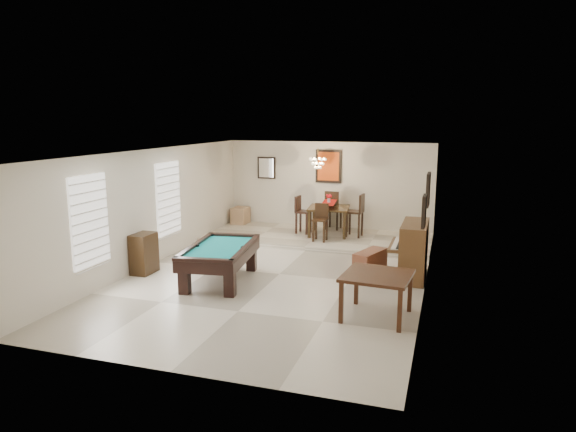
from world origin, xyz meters
The scene contains 26 objects.
ground_plane centered at (0.00, 0.00, -0.01)m, with size 6.00×9.00×0.02m, color beige.
wall_back centered at (0.00, 4.50, 1.30)m, with size 6.00×0.04×2.60m, color silver.
wall_front centered at (0.00, -4.50, 1.30)m, with size 6.00×0.04×2.60m, color silver.
wall_left centered at (-3.00, 0.00, 1.30)m, with size 0.04×9.00×2.60m, color silver.
wall_right centered at (3.00, 0.00, 1.30)m, with size 0.04×9.00×2.60m, color silver.
ceiling centered at (0.00, 0.00, 2.60)m, with size 6.00×9.00×0.04m, color white.
dining_step centered at (0.00, 3.25, 0.06)m, with size 6.00×2.50×0.12m, color beige.
window_left_front centered at (-2.97, -2.20, 1.40)m, with size 0.06×1.00×1.70m, color white.
window_left_rear centered at (-2.97, 0.60, 1.40)m, with size 0.06×1.00×1.70m, color white.
pool_table centered at (-0.99, -0.82, 0.35)m, with size 1.15×2.13×0.71m, color black, non-canonical shape.
square_table centered at (2.30, -1.79, 0.37)m, with size 1.08×1.08×0.75m, color black, non-canonical shape.
upright_piano centered at (2.59, 0.62, 0.58)m, with size 0.78×1.39×1.16m, color brown, non-canonical shape.
piano_bench centered at (1.83, 0.58, 0.25)m, with size 0.36×0.91×0.51m, color brown.
apothecary_chest centered at (-2.78, -0.80, 0.43)m, with size 0.38×0.58×0.86m, color black.
dining_table centered at (0.26, 3.46, 0.56)m, with size 1.08×1.08×0.89m, color black, non-canonical shape.
flower_vase centered at (0.26, 3.46, 1.13)m, with size 0.14×0.14×0.24m, color red, non-canonical shape.
dining_chair_south centered at (0.21, 2.69, 0.60)m, with size 0.36×0.36×0.97m, color black, non-canonical shape.
dining_chair_north centered at (0.22, 4.23, 0.68)m, with size 0.41×0.41×1.12m, color black, non-canonical shape.
dining_chair_west centered at (-0.45, 3.45, 0.64)m, with size 0.38×0.38×1.03m, color black, non-canonical shape.
dining_chair_east centered at (0.96, 3.47, 0.70)m, with size 0.43×0.43×1.16m, color black, non-canonical shape.
corner_bench centered at (-2.64, 4.15, 0.36)m, with size 0.43×0.54×0.49m, color #A8805B.
chandelier centered at (0.00, 3.20, 2.20)m, with size 0.44×0.44×0.60m, color #FFE5B2, non-canonical shape.
back_painting centered at (0.00, 4.46, 1.90)m, with size 0.75×0.06×0.95m, color #D84C14.
back_mirror centered at (-1.90, 4.46, 1.80)m, with size 0.55×0.06×0.65m, color white.
right_picture_upper centered at (2.96, 0.30, 1.90)m, with size 0.06×0.55×0.65m, color slate.
right_picture_lower centered at (2.96, -1.00, 1.70)m, with size 0.06×0.45×0.55m, color gray.
Camera 1 is at (3.35, -9.95, 3.28)m, focal length 32.00 mm.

